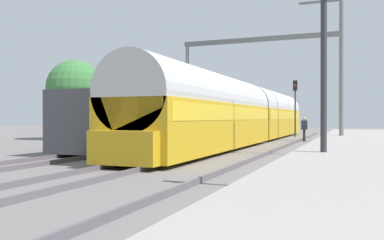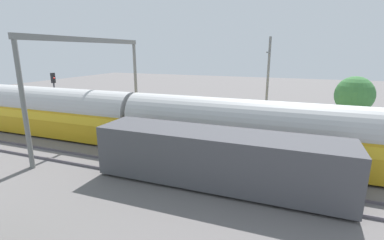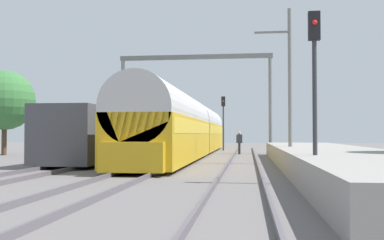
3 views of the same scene
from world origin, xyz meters
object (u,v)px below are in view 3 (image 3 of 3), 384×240
(person_crossing, at_px, (239,141))
(railway_signal_near, at_px, (315,74))
(freight_car, at_px, (104,135))
(railway_signal_far, at_px, (223,116))
(passenger_train, at_px, (189,128))
(catenary_gantry, at_px, (195,83))

(person_crossing, xyz_separation_m, railway_signal_near, (2.70, -20.30, 2.38))
(freight_car, relative_size, railway_signal_far, 2.60)
(railway_signal_near, height_order, railway_signal_far, railway_signal_near)
(freight_car, bearing_deg, person_crossing, 52.59)
(passenger_train, xyz_separation_m, catenary_gantry, (0.00, 3.52, 3.64))
(catenary_gantry, bearing_deg, freight_car, -109.59)
(railway_signal_near, bearing_deg, freight_car, 133.79)
(person_crossing, bearing_deg, railway_signal_far, 85.53)
(person_crossing, distance_m, railway_signal_near, 20.62)
(railway_signal_far, distance_m, catenary_gantry, 6.81)
(freight_car, height_order, person_crossing, freight_car)
(passenger_train, relative_size, railway_signal_near, 6.14)
(freight_car, relative_size, person_crossing, 7.51)
(railway_signal_near, distance_m, catenary_gantry, 22.57)
(passenger_train, bearing_deg, person_crossing, 32.46)
(railway_signal_far, bearing_deg, person_crossing, -77.70)
(passenger_train, height_order, railway_signal_near, railway_signal_near)
(freight_car, distance_m, railway_signal_far, 18.13)
(catenary_gantry, bearing_deg, railway_signal_far, 72.47)
(freight_car, relative_size, catenary_gantry, 1.06)
(passenger_train, bearing_deg, railway_signal_far, 78.70)
(passenger_train, height_order, catenary_gantry, catenary_gantry)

